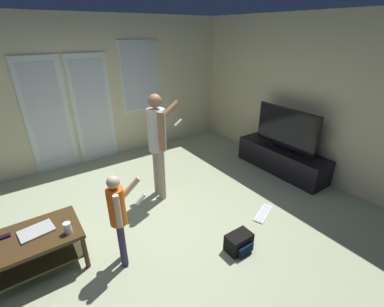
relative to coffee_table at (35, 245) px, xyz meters
name	(u,v)px	position (x,y,z in m)	size (l,w,h in m)	color
ground_plane	(147,238)	(1.14, -0.23, -0.34)	(6.26, 5.30, 0.02)	#A8B28C
wall_back_with_doors	(78,95)	(1.16, 2.38, 0.96)	(6.26, 0.09, 2.64)	beige
wall_right_plain	(312,99)	(4.23, -0.23, 0.98)	(0.06, 5.30, 2.61)	beige
coffee_table	(35,245)	(0.00, 0.00, 0.00)	(0.91, 0.61, 0.45)	#412D14
tv_stand	(281,159)	(3.91, -0.06, -0.11)	(0.50, 1.65, 0.44)	black
flat_screen_tv	(286,129)	(3.91, -0.05, 0.48)	(0.08, 1.19, 0.72)	black
person_adult	(158,138)	(1.74, 0.49, 0.62)	(0.64, 0.43, 1.58)	tan
person_child	(119,213)	(0.78, -0.42, 0.32)	(0.43, 0.29, 1.09)	#3A3051
backpack	(239,243)	(1.94, -1.03, -0.22)	(0.30, 0.23, 0.21)	black
loose_keyboard	(263,213)	(2.69, -0.75, -0.32)	(0.46, 0.29, 0.02)	white
laptop_closed	(36,231)	(0.05, 0.03, 0.13)	(0.32, 0.22, 0.02)	#B1B2AE
cup_near_edge	(68,228)	(0.32, -0.17, 0.18)	(0.08, 0.08, 0.12)	white
tv_remote_black	(1,238)	(-0.26, 0.12, 0.13)	(0.17, 0.05, 0.02)	black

